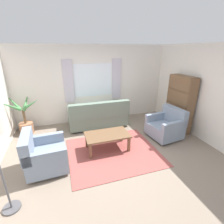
% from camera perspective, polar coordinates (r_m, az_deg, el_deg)
% --- Properties ---
extents(ground_plane, '(6.24, 6.24, 0.00)m').
position_cam_1_polar(ground_plane, '(4.28, 0.45, -13.75)').
color(ground_plane, gray).
extents(wall_back, '(5.32, 0.12, 2.60)m').
position_cam_1_polar(wall_back, '(5.82, -6.61, 9.59)').
color(wall_back, silver).
rests_on(wall_back, ground_plane).
extents(wall_right, '(0.12, 4.40, 2.60)m').
position_cam_1_polar(wall_right, '(5.16, 29.94, 5.43)').
color(wall_right, silver).
rests_on(wall_right, ground_plane).
extents(window_with_curtains, '(1.98, 0.07, 1.40)m').
position_cam_1_polar(window_with_curtains, '(5.71, -6.50, 10.91)').
color(window_with_curtains, white).
extents(area_rug, '(2.21, 1.90, 0.01)m').
position_cam_1_polar(area_rug, '(4.28, 0.45, -13.68)').
color(area_rug, '#9E4C47').
rests_on(area_rug, ground_plane).
extents(couch, '(1.90, 0.82, 0.92)m').
position_cam_1_polar(couch, '(5.43, -4.71, -1.49)').
color(couch, slate).
rests_on(couch, ground_plane).
extents(armchair_left, '(0.86, 0.88, 0.88)m').
position_cam_1_polar(armchair_left, '(3.86, -22.76, -13.60)').
color(armchair_left, gray).
rests_on(armchair_left, ground_plane).
extents(armchair_right, '(0.91, 0.93, 0.88)m').
position_cam_1_polar(armchair_right, '(5.03, 18.33, -4.63)').
color(armchair_right, gray).
rests_on(armchair_right, ground_plane).
extents(coffee_table, '(1.10, 0.64, 0.44)m').
position_cam_1_polar(coffee_table, '(4.19, -1.69, -8.39)').
color(coffee_table, brown).
rests_on(coffee_table, ground_plane).
extents(potted_plant, '(0.99, 0.99, 1.22)m').
position_cam_1_polar(potted_plant, '(5.63, -28.14, -2.38)').
color(potted_plant, '#9E6B4C').
rests_on(potted_plant, ground_plane).
extents(bookshelf, '(0.30, 0.94, 1.72)m').
position_cam_1_polar(bookshelf, '(5.49, 22.30, 1.83)').
color(bookshelf, brown).
rests_on(bookshelf, ground_plane).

